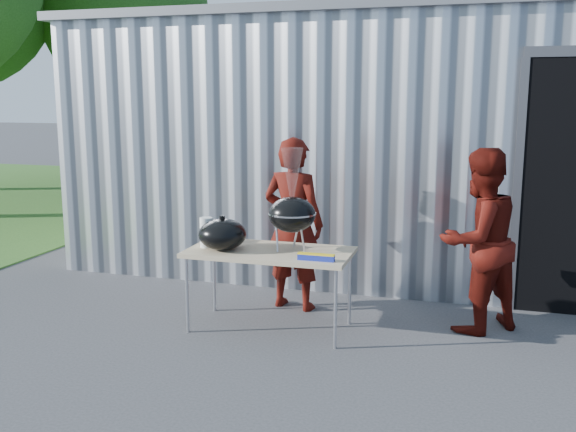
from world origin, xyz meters
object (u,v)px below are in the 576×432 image
(folding_table, at_px, (270,254))
(person_bystander, at_px, (479,241))
(kettle_grill, at_px, (292,205))
(person_cook, at_px, (293,224))

(folding_table, bearing_deg, person_bystander, 15.56)
(folding_table, distance_m, person_bystander, 1.91)
(kettle_grill, height_order, person_cook, person_cook)
(folding_table, height_order, person_cook, person_cook)
(folding_table, bearing_deg, person_cook, 86.49)
(person_bystander, bearing_deg, folding_table, -27.05)
(folding_table, height_order, kettle_grill, kettle_grill)
(person_cook, bearing_deg, folding_table, 95.55)
(person_cook, distance_m, person_bystander, 1.80)
(folding_table, relative_size, kettle_grill, 1.60)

